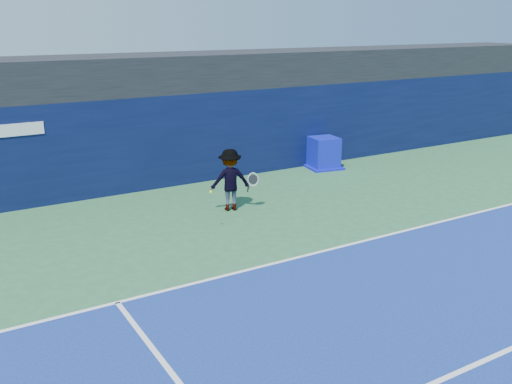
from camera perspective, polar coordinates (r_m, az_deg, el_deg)
ground at (r=11.75m, az=15.66°, el=-10.64°), size 80.00×80.00×0.00m
baseline at (r=13.75m, az=6.62°, el=-5.92°), size 24.00×0.10×0.01m
service_line at (r=10.68m, az=23.63°, el=-14.41°), size 24.00×0.10×0.01m
stadium_band at (r=20.15m, az=-8.12°, el=11.82°), size 36.00×3.00×1.20m
back_wall_assembly at (r=19.53m, az=-6.73°, el=5.50°), size 36.00×1.03×3.00m
equipment_cart at (r=21.36m, az=6.79°, el=3.79°), size 1.40×1.40×1.16m
tennis_player at (r=16.37m, az=-2.60°, el=1.22°), size 1.41×0.97×1.80m
tennis_ball at (r=14.56m, az=-4.55°, el=0.01°), size 0.08×0.08×0.08m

